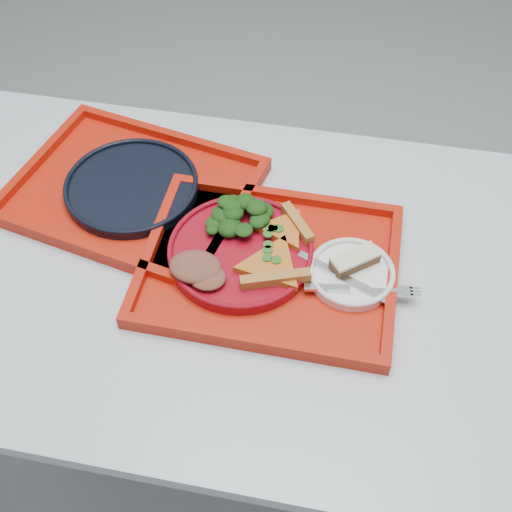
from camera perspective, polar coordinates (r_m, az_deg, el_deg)
name	(u,v)px	position (r m, az deg, el deg)	size (l,w,h in m)	color
ground	(280,442)	(1.80, 2.19, -16.21)	(10.00, 10.00, 0.00)	gray
table	(291,298)	(1.21, 3.14, -3.75)	(1.60, 0.80, 0.75)	#AAB7BF
tray_main	(270,267)	(1.15, 1.21, -0.97)	(0.45, 0.35, 0.01)	#B11909
tray_far	(133,193)	(1.30, -10.88, 5.55)	(0.45, 0.35, 0.01)	#B11909
dinner_plate	(241,253)	(1.15, -1.38, 0.28)	(0.26, 0.26, 0.02)	maroon
side_plate	(351,275)	(1.14, 8.45, -1.65)	(0.15, 0.15, 0.01)	white
navy_plate	(132,188)	(1.29, -10.98, 5.99)	(0.26, 0.26, 0.02)	black
pizza_slice_a	(272,263)	(1.11, 1.43, -0.65)	(0.14, 0.12, 0.02)	gold
pizza_slice_b	(284,228)	(1.17, 2.53, 2.51)	(0.11, 0.09, 0.02)	gold
salad_heap	(237,213)	(1.17, -1.73, 3.87)	(0.10, 0.09, 0.05)	black
meat_portion	(195,267)	(1.11, -5.42, -0.96)	(0.09, 0.07, 0.03)	brown
dessert_bar	(355,260)	(1.13, 8.79, -0.36)	(0.09, 0.08, 0.02)	#472617
knife	(345,278)	(1.12, 7.90, -1.91)	(0.18, 0.02, 0.01)	silver
fork	(358,289)	(1.11, 9.10, -2.92)	(0.18, 0.02, 0.01)	silver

